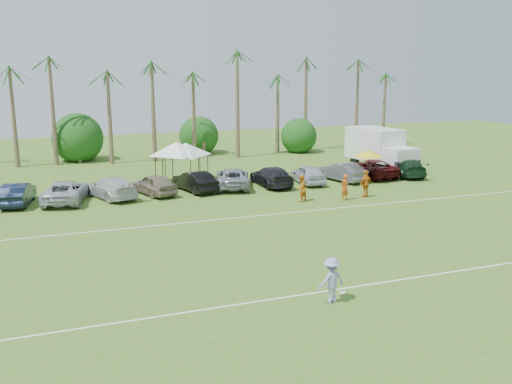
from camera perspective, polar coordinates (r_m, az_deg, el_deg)
name	(u,v)px	position (r m, az deg, el deg)	size (l,w,h in m)	color
ground	(327,315)	(21.23, 7.15, -12.09)	(120.00, 120.00, 0.00)	#42691F
field_lines	(251,250)	(28.05, -0.49, -5.80)	(80.00, 12.10, 0.01)	white
palm_tree_2	(1,62)	(55.09, -24.15, 11.81)	(2.40, 2.40, 10.90)	brown
palm_tree_3	(49,52)	(55.04, -19.97, 13.02)	(2.40, 2.40, 11.90)	brown
palm_tree_4	(98,81)	(55.27, -15.56, 10.62)	(2.40, 2.40, 8.90)	brown
palm_tree_5	(141,71)	(55.78, -11.44, 11.73)	(2.40, 2.40, 9.90)	brown
palm_tree_6	(182,62)	(56.58, -7.38, 12.75)	(2.40, 2.40, 10.90)	brown
palm_tree_7	(222,53)	(57.65, -3.42, 13.66)	(2.40, 2.40, 11.90)	brown
palm_tree_8	(269,80)	(59.33, 1.31, 11.15)	(2.40, 2.40, 8.90)	brown
palm_tree_9	(313,71)	(61.37, 5.74, 11.95)	(2.40, 2.40, 9.90)	brown
palm_tree_10	(355,63)	(63.74, 9.89, 12.62)	(2.40, 2.40, 10.90)	brown
palm_tree_11	(387,55)	(65.86, 13.01, 13.21)	(2.40, 2.40, 11.90)	brown
bush_tree_1	(78,142)	(56.54, -17.35, 4.75)	(4.00, 4.00, 4.00)	brown
bush_tree_2	(201,137)	(58.45, -5.49, 5.49)	(4.00, 4.00, 4.00)	brown
bush_tree_3	(291,133)	(61.81, 3.53, 5.90)	(4.00, 4.00, 4.00)	brown
sideline_player_a	(345,187)	(38.64, 8.85, 0.48)	(0.65, 0.42, 1.77)	#E25319
sideline_player_b	(301,188)	(37.91, 4.53, 0.37)	(0.87, 0.67, 1.78)	orange
sideline_player_c	(366,184)	(39.78, 10.92, 0.83)	(1.11, 0.46, 1.89)	orange
box_truck	(381,149)	(50.20, 12.37, 4.27)	(3.38, 7.21, 3.59)	white
canopy_tent_left	(177,142)	(44.77, -7.95, 4.99)	(4.45, 4.45, 3.61)	black
canopy_tent_right	(186,143)	(45.07, -7.06, 4.90)	(4.26, 4.26, 3.45)	black
market_umbrella	(369,153)	(44.60, 11.22, 3.82)	(2.30, 2.30, 2.56)	black
frisbee_player	(331,280)	(21.97, 7.55, -8.73)	(1.23, 0.83, 1.77)	#9497D3
parked_car_1	(18,194)	(40.04, -22.73, -0.16)	(1.54, 4.43, 1.46)	#121D32
parked_car_2	(66,191)	(39.69, -18.50, 0.06)	(2.42, 5.25, 1.46)	#B4B7C2
parked_car_3	(111,188)	(40.08, -14.31, 0.44)	(2.04, 5.03, 1.46)	silver
parked_car_4	(154,184)	(40.52, -10.17, 0.76)	(1.72, 4.28, 1.46)	gray
parked_car_5	(195,181)	(41.22, -6.16, 1.08)	(1.54, 4.43, 1.46)	black
parked_car_6	(233,178)	(42.22, -2.36, 1.41)	(2.42, 5.25, 1.46)	gray
parked_car_7	(271,176)	(42.87, 1.55, 1.59)	(2.04, 5.03, 1.46)	black
parked_car_8	(308,174)	(43.90, 5.21, 1.79)	(1.72, 4.28, 1.46)	silver
parked_car_9	(342,172)	(45.23, 8.58, 2.02)	(1.54, 4.43, 1.46)	slate
parked_car_10	(370,168)	(47.21, 11.37, 2.35)	(2.42, 5.25, 1.46)	#430B0C
parked_car_11	(405,167)	(48.37, 14.69, 2.42)	(2.04, 5.03, 1.46)	#15331C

